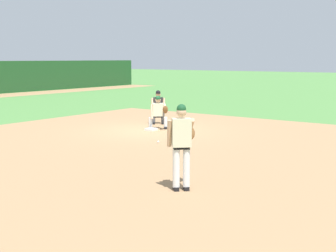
{
  "coord_description": "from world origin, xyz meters",
  "views": [
    {
      "loc": [
        -14.21,
        -11.3,
        2.81
      ],
      "look_at": [
        -4.35,
        -4.03,
        1.03
      ],
      "focal_mm": 50.0,
      "sensor_mm": 36.0,
      "label": 1
    }
  ],
  "objects_px": {
    "baseball": "(158,142)",
    "pitcher": "(182,142)",
    "umpire": "(158,106)",
    "first_base_bag": "(151,129)",
    "first_baseman": "(159,111)"
  },
  "relations": [
    {
      "from": "baseball",
      "to": "pitcher",
      "type": "xyz_separation_m",
      "value": [
        -4.18,
        -3.86,
        1.02
      ]
    },
    {
      "from": "pitcher",
      "to": "first_base_bag",
      "type": "bearing_deg",
      "value": 42.92
    },
    {
      "from": "baseball",
      "to": "pitcher",
      "type": "distance_m",
      "value": 5.78
    },
    {
      "from": "first_base_bag",
      "to": "umpire",
      "type": "relative_size",
      "value": 0.26
    },
    {
      "from": "first_baseman",
      "to": "umpire",
      "type": "xyz_separation_m",
      "value": [
        1.15,
        0.91,
        0.06
      ]
    },
    {
      "from": "pitcher",
      "to": "umpire",
      "type": "distance_m",
      "value": 10.19
    },
    {
      "from": "first_base_bag",
      "to": "first_baseman",
      "type": "relative_size",
      "value": 0.28
    },
    {
      "from": "umpire",
      "to": "baseball",
      "type": "bearing_deg",
      "value": -142.41
    },
    {
      "from": "pitcher",
      "to": "first_baseman",
      "type": "relative_size",
      "value": 1.39
    },
    {
      "from": "first_base_bag",
      "to": "baseball",
      "type": "xyz_separation_m",
      "value": [
        -2.0,
        -1.89,
        -0.01
      ]
    },
    {
      "from": "first_base_bag",
      "to": "first_baseman",
      "type": "height_order",
      "value": "first_baseman"
    },
    {
      "from": "baseball",
      "to": "pitcher",
      "type": "relative_size",
      "value": 0.04
    },
    {
      "from": "pitcher",
      "to": "umpire",
      "type": "bearing_deg",
      "value": 40.43
    },
    {
      "from": "first_baseman",
      "to": "umpire",
      "type": "relative_size",
      "value": 0.92
    },
    {
      "from": "baseball",
      "to": "pitcher",
      "type": "height_order",
      "value": "pitcher"
    }
  ]
}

